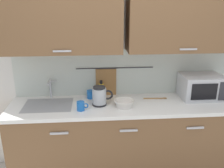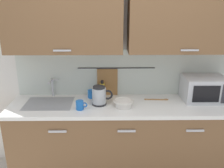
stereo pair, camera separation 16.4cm
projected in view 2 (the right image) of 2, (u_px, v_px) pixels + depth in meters
counter_unit at (123, 139)px, 2.79m from camera, size 2.53×0.64×0.90m
back_wall_assembly at (124, 44)px, 2.67m from camera, size 3.70×0.41×2.50m
sink_faucet at (52, 85)px, 2.81m from camera, size 0.09×0.17×0.22m
microwave at (204, 89)px, 2.72m from camera, size 0.46×0.35×0.27m
electric_kettle at (99, 96)px, 2.60m from camera, size 0.23×0.16×0.21m
dish_soap_bottle at (102, 89)px, 2.84m from camera, size 0.06×0.06×0.20m
mug_near_sink at (80, 105)px, 2.50m from camera, size 0.12×0.08×0.09m
mixing_bowl at (124, 103)px, 2.56m from camera, size 0.21×0.21×0.08m
mug_by_kettle at (92, 94)px, 2.80m from camera, size 0.12×0.08×0.09m
wooden_spoon at (159, 99)px, 2.75m from camera, size 0.28×0.05×0.01m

